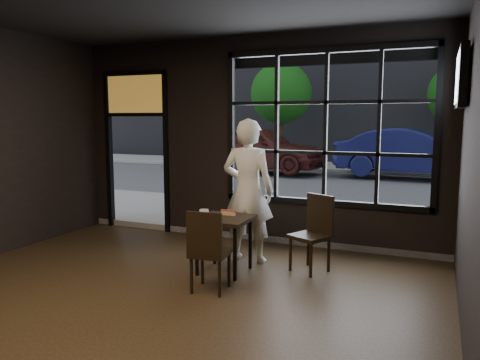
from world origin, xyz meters
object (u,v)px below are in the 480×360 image
at_px(man, 248,191).
at_px(chair_near, 210,250).
at_px(cafe_table, 224,244).
at_px(navy_car, 411,152).

bearing_deg(man, chair_near, 87.98).
relative_size(cafe_table, navy_car, 0.15).
distance_m(cafe_table, chair_near, 0.67).
bearing_deg(cafe_table, chair_near, -79.17).
bearing_deg(chair_near, cafe_table, -84.44).
relative_size(cafe_table, man, 0.37).
bearing_deg(man, navy_car, -102.55).
xyz_separation_m(chair_near, navy_car, (1.51, 11.13, 0.39)).
relative_size(man, navy_car, 0.42).
height_order(cafe_table, navy_car, navy_car).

